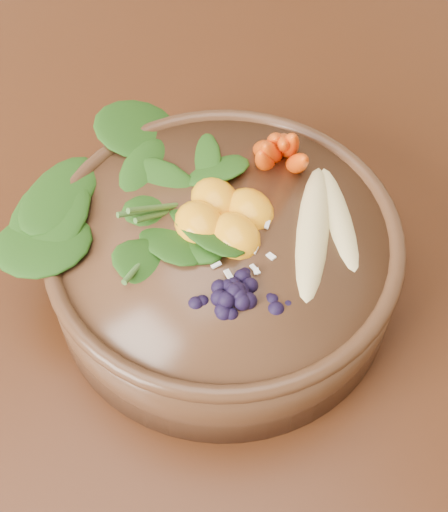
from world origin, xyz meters
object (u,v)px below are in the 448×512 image
Objects in this scene: kale_heap at (164,165)px; carrot_cluster at (279,127)px; stoneware_bowl at (224,263)px; mandarin_cluster at (225,204)px; blueberry_pile at (235,282)px; banana_halves at (328,213)px.

carrot_cluster reaches higher than kale_heap.
mandarin_cluster reaches higher than stoneware_bowl.
carrot_cluster is 0.60× the size of blueberry_pile.
banana_halves is 0.11m from blueberry_pile.
mandarin_cluster reaches higher than banana_halves.
kale_heap reaches higher than mandarin_cluster.
kale_heap is at bearing 156.45° from banana_halves.
blueberry_pile is at bearing -109.55° from carrot_cluster.
blueberry_pile is at bearing -110.64° from stoneware_bowl.
stoneware_bowl is 2.16× the size of blueberry_pile.
kale_heap is at bearing 114.71° from mandarin_cluster.
stoneware_bowl is 1.93× the size of banana_halves.
banana_halves is 1.12× the size of blueberry_pile.
carrot_cluster reaches higher than mandarin_cluster.
mandarin_cluster is 0.08m from blueberry_pile.
kale_heap reaches higher than stoneware_bowl.
kale_heap is 2.07× the size of mandarin_cluster.
mandarin_cluster is 0.69× the size of blueberry_pile.
carrot_cluster is at bearing 46.95° from blueberry_pile.
stoneware_bowl is at bearing -123.69° from carrot_cluster.
carrot_cluster is (0.10, -0.02, 0.02)m from kale_heap.
stoneware_bowl is 0.09m from blueberry_pile.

